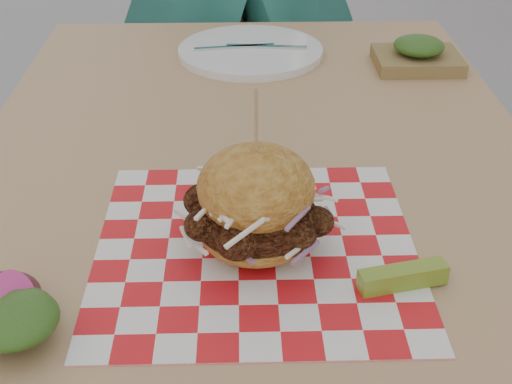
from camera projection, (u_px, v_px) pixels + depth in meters
patio_table at (256, 208)px, 1.03m from camera, size 0.80×1.20×0.75m
patio_chair at (245, 41)px, 1.98m from camera, size 0.43×0.44×0.95m
paper_liner at (256, 248)px, 0.81m from camera, size 0.36×0.36×0.00m
sandwich at (256, 207)px, 0.78m from camera, size 0.17×0.17×0.19m
pickle_spear at (403, 277)px, 0.74m from camera, size 0.10×0.04×0.02m
place_setting at (250, 51)px, 1.33m from camera, size 0.27×0.27×0.02m
kraft_tray at (418, 55)px, 1.27m from camera, size 0.15×0.12×0.06m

